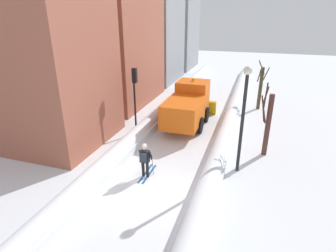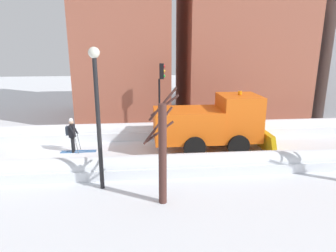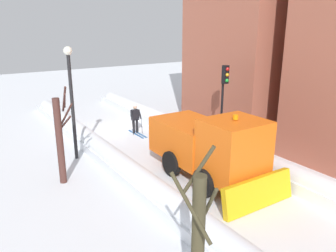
# 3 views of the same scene
# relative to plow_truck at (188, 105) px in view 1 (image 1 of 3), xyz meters

# --- Properties ---
(ground_plane) EXTENTS (80.00, 80.00, 0.00)m
(ground_plane) POSITION_rel_plow_truck_xyz_m (0.25, 1.75, -1.48)
(ground_plane) COLOR white
(snowbank_left) EXTENTS (1.10, 36.00, 0.95)m
(snowbank_left) POSITION_rel_plow_truck_xyz_m (-2.34, 1.75, -1.08)
(snowbank_left) COLOR white
(snowbank_left) RESTS_ON ground
(snowbank_right) EXTENTS (1.10, 36.00, 0.90)m
(snowbank_right) POSITION_rel_plow_truck_xyz_m (2.83, 1.75, -1.13)
(snowbank_right) COLOR white
(snowbank_right) RESTS_ON ground
(building_brick_mid) EXTENTS (8.29, 8.70, 13.51)m
(building_brick_mid) POSITION_rel_plow_truck_xyz_m (-8.61, 3.92, 5.28)
(building_brick_mid) COLOR #9E5642
(building_brick_mid) RESTS_ON ground
(building_concrete_far) EXTENTS (8.10, 7.35, 9.41)m
(building_concrete_far) POSITION_rel_plow_truck_xyz_m (-8.61, 12.77, 3.23)
(building_concrete_far) COLOR gray
(building_concrete_far) RESTS_ON ground
(building_tower_distant) EXTENTS (8.02, 7.51, 15.67)m
(building_tower_distant) POSITION_rel_plow_truck_xyz_m (-8.61, 21.63, 6.36)
(building_tower_distant) COLOR gray
(building_tower_distant) RESTS_ON ground
(plow_truck) EXTENTS (3.20, 5.98, 3.12)m
(plow_truck) POSITION_rel_plow_truck_xyz_m (0.00, 0.00, 0.00)
(plow_truck) COLOR orange
(plow_truck) RESTS_ON ground
(skier) EXTENTS (0.62, 1.80, 1.81)m
(skier) POSITION_rel_plow_truck_xyz_m (-0.31, -7.23, -0.48)
(skier) COLOR black
(skier) RESTS_ON ground
(traffic_light_pole) EXTENTS (0.28, 0.42, 4.34)m
(traffic_light_pole) POSITION_rel_plow_truck_xyz_m (-2.88, -2.45, 1.57)
(traffic_light_pole) COLOR black
(traffic_light_pole) RESTS_ON ground
(street_lamp) EXTENTS (0.40, 0.40, 5.33)m
(street_lamp) POSITION_rel_plow_truck_xyz_m (3.94, -5.26, 1.89)
(street_lamp) COLOR black
(street_lamp) RESTS_ON ground
(bare_tree_near) EXTENTS (0.68, 1.23, 4.06)m
(bare_tree_near) POSITION_rel_plow_truck_xyz_m (5.21, -3.01, 0.44)
(bare_tree_near) COLOR #4A2B26
(bare_tree_near) RESTS_ON ground
(bare_tree_mid) EXTENTS (0.91, 0.97, 4.03)m
(bare_tree_mid) POSITION_rel_plow_truck_xyz_m (4.76, 5.34, 0.37)
(bare_tree_mid) COLOR #3E3823
(bare_tree_mid) RESTS_ON ground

